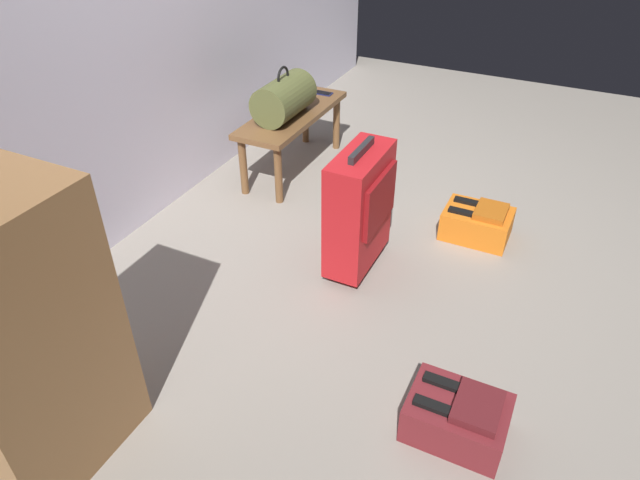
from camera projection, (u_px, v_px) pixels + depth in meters
The scene contains 8 objects.
ground_plane at pixel (402, 262), 3.15m from camera, with size 6.60×6.60×0.00m, color gray.
bench at pixel (292, 121), 3.84m from camera, with size 1.00×0.36×0.43m.
duffel_bag_olive at pixel (284, 98), 3.65m from camera, with size 0.44×0.26×0.34m.
cell_phone at pixel (322, 93), 4.07m from camera, with size 0.07×0.14×0.01m.
suitcase_upright_red at pixel (360, 208), 2.92m from camera, with size 0.47×0.23×0.72m.
backpack_orange at pixel (477, 223), 3.31m from camera, with size 0.28×0.38×0.21m.
backpack_maroon at pixel (458, 417), 2.19m from camera, with size 0.28×0.38×0.21m.
side_cabinet at pixel (17, 342), 1.89m from camera, with size 0.56×0.44×1.10m.
Camera 1 is at (-2.45, -0.69, 1.92)m, focal length 31.82 mm.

